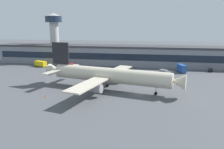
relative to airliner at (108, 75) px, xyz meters
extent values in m
plane|color=#4C4F54|center=(12.58, -4.45, -5.55)|extent=(600.00, 600.00, 0.00)
cube|color=gray|center=(12.58, 56.85, -0.10)|extent=(193.50, 17.68, 10.90)
cube|color=#38383D|center=(12.58, 56.85, 5.95)|extent=(197.37, 18.03, 1.20)
cube|color=#192333|center=(12.58, 47.96, 0.45)|extent=(189.63, 0.16, 3.92)
cylinder|color=beige|center=(0.88, -0.19, 0.02)|extent=(46.85, 15.35, 5.64)
cone|color=beige|center=(25.36, -5.47, 0.02)|extent=(6.09, 6.31, 5.36)
cone|color=beige|center=(-23.88, 5.15, 0.02)|extent=(7.14, 6.27, 5.08)
cube|color=black|center=(-20.98, 4.52, 7.35)|extent=(7.83, 2.15, 9.03)
cube|color=beige|center=(-19.18, 10.48, 0.86)|extent=(4.48, 10.43, 0.30)
cube|color=beige|center=(-21.80, -1.65, 0.86)|extent=(4.48, 10.43, 0.30)
cube|color=beige|center=(1.73, 13.26, -0.55)|extent=(10.29, 21.81, 0.50)
cube|color=beige|center=(-3.89, -12.80, -0.55)|extent=(10.29, 21.81, 0.50)
cylinder|color=#99999E|center=(2.04, 9.97, -2.50)|extent=(5.20, 4.01, 3.10)
cylinder|color=#99999E|center=(-2.24, -9.93, -2.50)|extent=(5.20, 4.01, 3.10)
cylinder|color=black|center=(18.23, -3.93, -5.00)|extent=(1.18, 0.72, 1.10)
cylinder|color=slate|center=(18.23, -3.93, -3.35)|extent=(0.24, 0.24, 2.74)
cylinder|color=black|center=(-0.87, 2.78, -5.00)|extent=(1.18, 0.72, 1.10)
cylinder|color=slate|center=(-0.87, 2.78, -3.35)|extent=(0.24, 0.24, 2.74)
cylinder|color=black|center=(-1.94, -2.18, -5.00)|extent=(1.18, 0.72, 1.10)
cylinder|color=slate|center=(-1.94, -2.18, -3.35)|extent=(0.24, 0.24, 2.74)
cylinder|color=#B7B7B2|center=(-50.27, 60.39, 7.79)|extent=(5.81, 5.81, 26.67)
cylinder|color=#1E2D42|center=(-50.27, 60.39, 23.12)|extent=(11.03, 11.03, 4.00)
cone|color=#A5A5A5|center=(-50.27, 60.39, 26.12)|extent=(9.93, 9.93, 2.00)
cube|color=red|center=(-31.99, 39.96, -4.10)|extent=(5.50, 3.05, 2.20)
cube|color=black|center=(-30.58, 39.72, -3.66)|extent=(2.14, 2.30, 0.55)
cylinder|color=black|center=(-30.03, 40.63, -5.20)|extent=(0.74, 0.41, 0.70)
cylinder|color=black|center=(-30.36, 38.68, -5.20)|extent=(0.74, 0.41, 0.70)
cylinder|color=black|center=(-33.61, 41.25, -5.20)|extent=(0.74, 0.41, 0.70)
cylinder|color=black|center=(-33.95, 39.30, -5.20)|extent=(0.74, 0.41, 0.70)
cube|color=#2651A5|center=(31.58, 38.26, -3.30)|extent=(4.44, 7.63, 3.80)
cube|color=black|center=(32.12, 36.35, -2.54)|extent=(2.98, 3.07, 0.95)
cylinder|color=black|center=(33.39, 36.15, -5.20)|extent=(0.48, 0.75, 0.70)
cylinder|color=black|center=(31.14, 35.52, -5.20)|extent=(0.48, 0.75, 0.70)
cylinder|color=black|center=(32.03, 41.00, -5.20)|extent=(0.48, 0.75, 0.70)
cylinder|color=black|center=(29.78, 40.37, -5.20)|extent=(0.48, 0.75, 0.70)
cube|color=yellow|center=(-50.41, 39.92, -3.70)|extent=(8.81, 5.98, 3.00)
cube|color=black|center=(-52.52, 40.86, -3.10)|extent=(3.74, 3.55, 0.75)
cylinder|color=black|center=(-53.61, 39.97, -5.20)|extent=(0.76, 0.56, 0.70)
cylinder|color=black|center=(-52.58, 42.27, -5.20)|extent=(0.76, 0.56, 0.70)
cylinder|color=black|center=(-48.24, 37.57, -5.20)|extent=(0.76, 0.56, 0.70)
cylinder|color=black|center=(-47.22, 39.87, -5.20)|extent=(0.76, 0.56, 0.70)
cube|color=gray|center=(22.25, 34.41, -4.45)|extent=(4.59, 4.29, 1.50)
cube|color=black|center=(21.33, 35.19, -4.15)|extent=(2.30, 2.33, 0.38)
cylinder|color=black|center=(20.52, 34.75, -5.20)|extent=(0.73, 0.68, 0.70)
cylinder|color=black|center=(21.63, 36.05, -5.20)|extent=(0.73, 0.68, 0.70)
cylinder|color=black|center=(22.87, 32.76, -5.20)|extent=(0.73, 0.68, 0.70)
cylinder|color=black|center=(23.98, 34.06, -5.20)|extent=(0.73, 0.68, 0.70)
cube|color=black|center=(47.20, 42.99, -4.45)|extent=(2.66, 3.92, 1.50)
cube|color=black|center=(47.39, 43.96, -4.15)|extent=(2.05, 1.59, 0.38)
cylinder|color=black|center=(46.56, 44.40, -5.20)|extent=(0.43, 0.75, 0.70)
cylinder|color=black|center=(48.32, 44.05, -5.20)|extent=(0.43, 0.75, 0.70)
cylinder|color=black|center=(46.07, 41.93, -5.20)|extent=(0.43, 0.75, 0.70)
cylinder|color=black|center=(47.83, 41.58, -5.20)|extent=(0.43, 0.75, 0.70)
cone|color=#F2590C|center=(-19.07, -13.37, -5.22)|extent=(0.53, 0.53, 0.67)
camera|label=1|loc=(17.05, -78.81, 18.01)|focal=34.66mm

